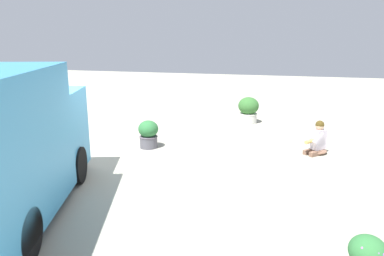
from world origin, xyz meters
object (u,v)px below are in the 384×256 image
Objects in this scene: person_customer at (318,141)px; trash_bin at (30,130)px; planter_flowering_side at (148,134)px; planter_flowering_far at (248,109)px.

trash_bin is (1.33, -7.45, 0.16)m from person_customer.
planter_flowering_side is at bearing -82.97° from person_customer.
person_customer is 7.57m from trash_bin.
trash_bin is at bearing -79.85° from person_customer.
planter_flowering_side is 3.16m from trash_bin.
planter_flowering_far is at bearing 146.17° from planter_flowering_side.
trash_bin is (4.30, -5.41, 0.03)m from planter_flowering_far.
person_customer is 4.42m from planter_flowering_side.
planter_flowering_far is 6.91m from trash_bin.
trash_bin reaches higher than person_customer.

